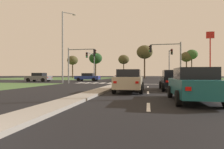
# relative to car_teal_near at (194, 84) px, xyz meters

# --- Properties ---
(ground_plane) EXTENTS (200.00, 200.00, 0.00)m
(ground_plane) POSITION_rel_car_teal_near_xyz_m (-5.57, 22.55, -0.81)
(ground_plane) COLOR black
(grass_verge_far_left) EXTENTS (35.00, 35.00, 0.01)m
(grass_verge_far_left) POSITION_rel_car_teal_near_xyz_m (-31.07, 47.05, -0.80)
(grass_verge_far_left) COLOR #476B38
(grass_verge_far_left) RESTS_ON ground
(median_island_near) EXTENTS (1.20, 22.00, 0.14)m
(median_island_near) POSITION_rel_car_teal_near_xyz_m (-5.57, 3.55, -0.74)
(median_island_near) COLOR gray
(median_island_near) RESTS_ON ground
(median_island_far) EXTENTS (1.20, 36.00, 0.14)m
(median_island_far) POSITION_rel_car_teal_near_xyz_m (-5.57, 47.55, -0.74)
(median_island_far) COLOR #ADA89E
(median_island_far) RESTS_ON ground
(lane_dash_near) EXTENTS (0.14, 2.00, 0.01)m
(lane_dash_near) POSITION_rel_car_teal_near_xyz_m (-2.07, -1.80, -0.80)
(lane_dash_near) COLOR silver
(lane_dash_near) RESTS_ON ground
(lane_dash_second) EXTENTS (0.14, 2.00, 0.01)m
(lane_dash_second) POSITION_rel_car_teal_near_xyz_m (-2.07, 4.20, -0.80)
(lane_dash_second) COLOR silver
(lane_dash_second) RESTS_ON ground
(lane_dash_third) EXTENTS (0.14, 2.00, 0.01)m
(lane_dash_third) POSITION_rel_car_teal_near_xyz_m (-2.07, 10.20, -0.80)
(lane_dash_third) COLOR silver
(lane_dash_third) RESTS_ON ground
(edge_line_right) EXTENTS (0.14, 24.00, 0.01)m
(edge_line_right) POSITION_rel_car_teal_near_xyz_m (1.28, 4.55, -0.80)
(edge_line_right) COLOR silver
(edge_line_right) RESTS_ON ground
(stop_bar_near) EXTENTS (6.40, 0.50, 0.01)m
(stop_bar_near) POSITION_rel_car_teal_near_xyz_m (-1.77, 15.55, -0.80)
(stop_bar_near) COLOR silver
(stop_bar_near) RESTS_ON ground
(crosswalk_bar_near) EXTENTS (0.70, 2.80, 0.01)m
(crosswalk_bar_near) POSITION_rel_car_teal_near_xyz_m (-11.97, 17.35, -0.80)
(crosswalk_bar_near) COLOR silver
(crosswalk_bar_near) RESTS_ON ground
(crosswalk_bar_second) EXTENTS (0.70, 2.80, 0.01)m
(crosswalk_bar_second) POSITION_rel_car_teal_near_xyz_m (-10.82, 17.35, -0.80)
(crosswalk_bar_second) COLOR silver
(crosswalk_bar_second) RESTS_ON ground
(crosswalk_bar_third) EXTENTS (0.70, 2.80, 0.01)m
(crosswalk_bar_third) POSITION_rel_car_teal_near_xyz_m (-9.67, 17.35, -0.80)
(crosswalk_bar_third) COLOR silver
(crosswalk_bar_third) RESTS_ON ground
(crosswalk_bar_fourth) EXTENTS (0.70, 2.80, 0.01)m
(crosswalk_bar_fourth) POSITION_rel_car_teal_near_xyz_m (-8.52, 17.35, -0.80)
(crosswalk_bar_fourth) COLOR silver
(crosswalk_bar_fourth) RESTS_ON ground
(crosswalk_bar_fifth) EXTENTS (0.70, 2.80, 0.01)m
(crosswalk_bar_fifth) POSITION_rel_car_teal_near_xyz_m (-7.37, 17.35, -0.80)
(crosswalk_bar_fifth) COLOR silver
(crosswalk_bar_fifth) RESTS_ON ground
(crosswalk_bar_sixth) EXTENTS (0.70, 2.80, 0.01)m
(crosswalk_bar_sixth) POSITION_rel_car_teal_near_xyz_m (-6.22, 17.35, -0.80)
(crosswalk_bar_sixth) COLOR silver
(crosswalk_bar_sixth) RESTS_ON ground
(crosswalk_bar_seventh) EXTENTS (0.70, 2.80, 0.01)m
(crosswalk_bar_seventh) POSITION_rel_car_teal_near_xyz_m (-5.07, 17.35, -0.80)
(crosswalk_bar_seventh) COLOR silver
(crosswalk_bar_seventh) RESTS_ON ground
(car_teal_near) EXTENTS (2.00, 4.57, 1.58)m
(car_teal_near) POSITION_rel_car_teal_near_xyz_m (0.00, 0.00, 0.00)
(car_teal_near) COLOR #19565B
(car_teal_near) RESTS_ON ground
(car_grey_second) EXTENTS (4.33, 2.07, 1.52)m
(car_grey_second) POSITION_rel_car_teal_near_xyz_m (-20.71, 20.59, -0.03)
(car_grey_second) COLOR slate
(car_grey_second) RESTS_ON ground
(car_white_third) EXTENTS (4.48, 1.96, 1.48)m
(car_white_third) POSITION_rel_car_teal_near_xyz_m (-5.59, 23.20, -0.05)
(car_white_third) COLOR silver
(car_white_third) RESTS_ON ground
(car_blue_fourth) EXTENTS (4.62, 2.08, 1.48)m
(car_blue_fourth) POSITION_rel_car_teal_near_xyz_m (-13.21, 24.81, -0.04)
(car_blue_fourth) COLOR navy
(car_blue_fourth) RESTS_ON ground
(car_beige_fifth) EXTENTS (2.00, 4.53, 1.62)m
(car_beige_fifth) POSITION_rel_car_teal_near_xyz_m (-3.41, 4.39, 0.02)
(car_beige_fifth) COLOR #BCAD8E
(car_beige_fifth) RESTS_ON ground
(car_black_sixth) EXTENTS (2.05, 4.57, 1.61)m
(car_black_sixth) POSITION_rel_car_teal_near_xyz_m (-0.06, 6.61, 0.02)
(car_black_sixth) COLOR black
(car_black_sixth) RESTS_ON ground
(car_navy_seventh) EXTENTS (4.41, 1.98, 1.48)m
(car_navy_seventh) POSITION_rel_car_teal_near_xyz_m (6.53, 22.90, -0.05)
(car_navy_seventh) COLOR #161E47
(car_navy_seventh) RESTS_ON ground
(car_maroon_eighth) EXTENTS (2.05, 4.30, 1.55)m
(car_maroon_eighth) POSITION_rel_car_teal_near_xyz_m (-7.99, 31.99, -0.02)
(car_maroon_eighth) COLOR maroon
(car_maroon_eighth) RESTS_ON ground
(traffic_signal_near_left) EXTENTS (4.19, 0.32, 5.02)m
(traffic_signal_near_left) POSITION_rel_car_teal_near_xyz_m (-11.60, 15.95, 2.65)
(traffic_signal_near_left) COLOR gray
(traffic_signal_near_left) RESTS_ON ground
(traffic_signal_far_right) EXTENTS (0.32, 4.39, 5.97)m
(traffic_signal_far_right) POSITION_rel_car_teal_near_xyz_m (2.03, 27.64, 3.27)
(traffic_signal_far_right) COLOR gray
(traffic_signal_far_right) RESTS_ON ground
(traffic_signal_far_left) EXTENTS (0.32, 5.29, 5.60)m
(traffic_signal_far_left) POSITION_rel_car_teal_near_xyz_m (-13.17, 27.22, 3.09)
(traffic_signal_far_left) COLOR gray
(traffic_signal_far_left) RESTS_ON ground
(traffic_signal_near_right) EXTENTS (4.09, 0.32, 5.41)m
(traffic_signal_near_right) POSITION_rel_car_teal_near_xyz_m (0.55, 15.95, 2.89)
(traffic_signal_near_right) COLOR gray
(traffic_signal_near_right) RESTS_ON ground
(street_lamp_second) EXTENTS (1.71, 1.44, 10.54)m
(street_lamp_second) POSITION_rel_car_teal_near_xyz_m (-14.34, 16.85, 5.00)
(street_lamp_second) COLOR gray
(street_lamp_second) RESTS_ON ground
(pedestrian_at_median) EXTENTS (0.34, 0.34, 1.89)m
(pedestrian_at_median) POSITION_rel_car_teal_near_xyz_m (-5.52, 31.75, 0.49)
(pedestrian_at_median) COLOR #232833
(pedestrian_at_median) RESTS_ON median_island_far
(fastfood_pole_sign) EXTENTS (1.80, 0.40, 11.53)m
(fastfood_pole_sign) POSITION_rel_car_teal_near_xyz_m (12.69, 39.88, 7.61)
(fastfood_pole_sign) COLOR red
(fastfood_pole_sign) RESTS_ON ground
(treeline_near) EXTENTS (3.48, 3.48, 7.34)m
(treeline_near) POSITION_rel_car_teal_near_xyz_m (-26.25, 49.12, 5.00)
(treeline_near) COLOR #423323
(treeline_near) RESTS_ON ground
(treeline_second) EXTENTS (4.43, 4.43, 8.61)m
(treeline_second) POSITION_rel_car_teal_near_xyz_m (-19.62, 53.25, 5.88)
(treeline_second) COLOR #423323
(treeline_second) RESTS_ON ground
(treeline_third) EXTENTS (3.57, 3.57, 7.67)m
(treeline_third) POSITION_rel_car_teal_near_xyz_m (-9.90, 52.80, 5.30)
(treeline_third) COLOR #423323
(treeline_third) RESTS_ON ground
(treeline_fourth) EXTENTS (4.98, 4.98, 10.37)m
(treeline_fourth) POSITION_rel_car_teal_near_xyz_m (-3.06, 50.94, 7.38)
(treeline_fourth) COLOR #423323
(treeline_fourth) RESTS_ON ground
(treeline_fifth) EXTENTS (3.72, 3.72, 8.37)m
(treeline_fifth) POSITION_rel_car_teal_near_xyz_m (9.96, 53.97, 5.93)
(treeline_fifth) COLOR #423323
(treeline_fifth) RESTS_ON ground
(treeline_sixth) EXTENTS (3.61, 3.61, 9.03)m
(treeline_sixth) POSITION_rel_car_teal_near_xyz_m (11.50, 53.85, 6.63)
(treeline_sixth) COLOR #423323
(treeline_sixth) RESTS_ON ground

